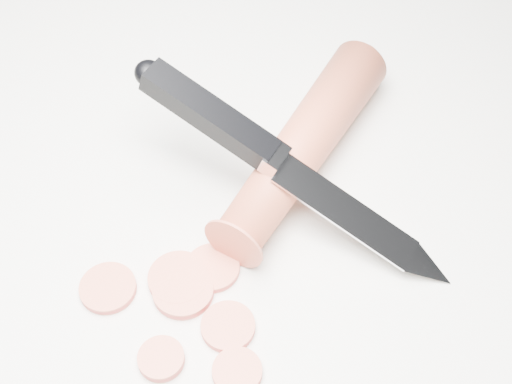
% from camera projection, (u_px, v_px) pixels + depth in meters
% --- Properties ---
extents(ground, '(2.40, 2.40, 0.00)m').
position_uv_depth(ground, '(225.00, 266.00, 0.49)').
color(ground, silver).
rests_on(ground, ground).
extents(carrot, '(0.08, 0.21, 0.04)m').
position_uv_depth(carrot, '(304.00, 145.00, 0.53)').
color(carrot, '#BC482C').
rests_on(carrot, ground).
extents(carrot_slice_0, '(0.04, 0.04, 0.01)m').
position_uv_depth(carrot_slice_0, '(183.00, 291.00, 0.48)').
color(carrot_slice_0, '#CD5A3F').
rests_on(carrot_slice_0, ground).
extents(carrot_slice_1, '(0.04, 0.04, 0.01)m').
position_uv_depth(carrot_slice_1, '(108.00, 288.00, 0.48)').
color(carrot_slice_1, '#CD5A3F').
rests_on(carrot_slice_1, ground).
extents(carrot_slice_2, '(0.04, 0.04, 0.01)m').
position_uv_depth(carrot_slice_2, '(178.00, 279.00, 0.48)').
color(carrot_slice_2, '#CD5A3F').
rests_on(carrot_slice_2, ground).
extents(carrot_slice_3, '(0.03, 0.03, 0.01)m').
position_uv_depth(carrot_slice_3, '(237.00, 371.00, 0.44)').
color(carrot_slice_3, '#CD5A3F').
rests_on(carrot_slice_3, ground).
extents(carrot_slice_4, '(0.04, 0.04, 0.01)m').
position_uv_depth(carrot_slice_4, '(228.00, 327.00, 0.46)').
color(carrot_slice_4, '#CD5A3F').
rests_on(carrot_slice_4, ground).
extents(carrot_slice_5, '(0.04, 0.04, 0.01)m').
position_uv_depth(carrot_slice_5, '(212.00, 268.00, 0.49)').
color(carrot_slice_5, '#CD5A3F').
rests_on(carrot_slice_5, ground).
extents(carrot_slice_6, '(0.03, 0.03, 0.01)m').
position_uv_depth(carrot_slice_6, '(161.00, 359.00, 0.45)').
color(carrot_slice_6, '#CD5A3F').
rests_on(carrot_slice_6, ground).
extents(kitchen_knife, '(0.26, 0.07, 0.09)m').
position_uv_depth(kitchen_knife, '(293.00, 168.00, 0.49)').
color(kitchen_knife, silver).
rests_on(kitchen_knife, ground).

